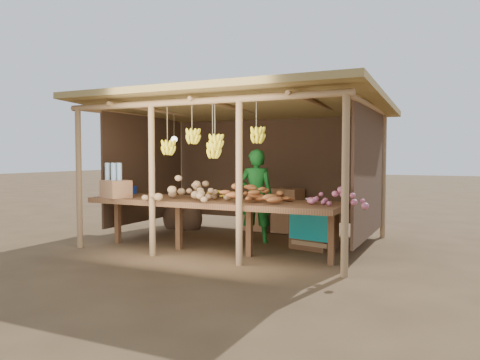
% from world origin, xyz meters
% --- Properties ---
extents(ground, '(60.00, 60.00, 0.00)m').
position_xyz_m(ground, '(0.00, 0.00, 0.00)').
color(ground, brown).
rests_on(ground, ground).
extents(stall_structure, '(4.70, 3.50, 2.43)m').
position_xyz_m(stall_structure, '(0.02, 0.04, 1.92)').
color(stall_structure, '#A57F55').
rests_on(stall_structure, ground).
extents(counter, '(3.90, 1.05, 0.80)m').
position_xyz_m(counter, '(0.00, -0.95, 0.74)').
color(counter, brown).
rests_on(counter, ground).
extents(potato_heap, '(1.14, 0.74, 0.37)m').
position_xyz_m(potato_heap, '(-0.26, -1.22, 0.99)').
color(potato_heap, '#9A774F').
rests_on(potato_heap, counter).
extents(sweet_potato_heap, '(1.05, 0.70, 0.36)m').
position_xyz_m(sweet_potato_heap, '(0.66, -0.92, 0.98)').
color(sweet_potato_heap, '#A05929').
rests_on(sweet_potato_heap, counter).
extents(onion_heap, '(0.95, 0.74, 0.36)m').
position_xyz_m(onion_heap, '(1.90, -1.07, 0.98)').
color(onion_heap, '#C45F7B').
rests_on(onion_heap, counter).
extents(banana_pile, '(0.60, 0.46, 0.34)m').
position_xyz_m(banana_pile, '(0.06, -0.62, 0.97)').
color(banana_pile, gold).
rests_on(banana_pile, counter).
extents(tomato_basin, '(0.36, 0.36, 0.19)m').
position_xyz_m(tomato_basin, '(-1.90, -0.60, 0.88)').
color(tomato_basin, navy).
rests_on(tomato_basin, counter).
extents(bottle_box, '(0.53, 0.48, 0.55)m').
position_xyz_m(bottle_box, '(-1.55, -1.28, 1.01)').
color(bottle_box, '#A26F48').
rests_on(bottle_box, counter).
extents(vendor, '(0.67, 0.55, 1.56)m').
position_xyz_m(vendor, '(0.25, 0.10, 0.78)').
color(vendor, '#186E23').
rests_on(vendor, ground).
extents(tarp_crate, '(0.79, 0.72, 0.81)m').
position_xyz_m(tarp_crate, '(1.27, 0.03, 0.33)').
color(tarp_crate, brown).
rests_on(tarp_crate, ground).
extents(carton_stack, '(1.11, 0.45, 0.82)m').
position_xyz_m(carton_stack, '(0.23, 1.20, 0.36)').
color(carton_stack, '#A26F48').
rests_on(carton_stack, ground).
extents(burlap_sacks, '(0.84, 0.44, 0.60)m').
position_xyz_m(burlap_sacks, '(-1.65, 0.80, 0.26)').
color(burlap_sacks, '#4E3524').
rests_on(burlap_sacks, ground).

